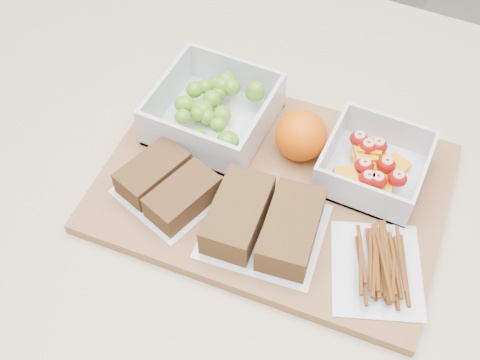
% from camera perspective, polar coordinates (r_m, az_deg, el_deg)
% --- Properties ---
extents(counter, '(1.20, 0.90, 0.90)m').
position_cam_1_polar(counter, '(1.16, 0.52, -14.01)').
color(counter, beige).
rests_on(counter, ground).
extents(cutting_board, '(0.44, 0.33, 0.02)m').
position_cam_1_polar(cutting_board, '(0.76, 3.10, -0.70)').
color(cutting_board, '#8C603A').
rests_on(cutting_board, counter).
extents(grape_container, '(0.14, 0.14, 0.06)m').
position_cam_1_polar(grape_container, '(0.79, -2.40, 6.63)').
color(grape_container, silver).
rests_on(grape_container, cutting_board).
extents(fruit_container, '(0.12, 0.12, 0.05)m').
position_cam_1_polar(fruit_container, '(0.76, 12.55, 1.33)').
color(fruit_container, silver).
rests_on(fruit_container, cutting_board).
extents(orange, '(0.07, 0.07, 0.07)m').
position_cam_1_polar(orange, '(0.76, 5.80, 4.21)').
color(orange, '#DD5605').
rests_on(orange, cutting_board).
extents(sandwich_bag_left, '(0.14, 0.13, 0.04)m').
position_cam_1_polar(sandwich_bag_left, '(0.73, -6.86, -0.49)').
color(sandwich_bag_left, silver).
rests_on(sandwich_bag_left, cutting_board).
extents(sandwich_bag_center, '(0.15, 0.14, 0.04)m').
position_cam_1_polar(sandwich_bag_center, '(0.69, 2.31, -4.02)').
color(sandwich_bag_center, silver).
rests_on(sandwich_bag_center, cutting_board).
extents(pretzel_bag, '(0.14, 0.15, 0.03)m').
position_cam_1_polar(pretzel_bag, '(0.69, 12.98, -7.78)').
color(pretzel_bag, silver).
rests_on(pretzel_bag, cutting_board).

